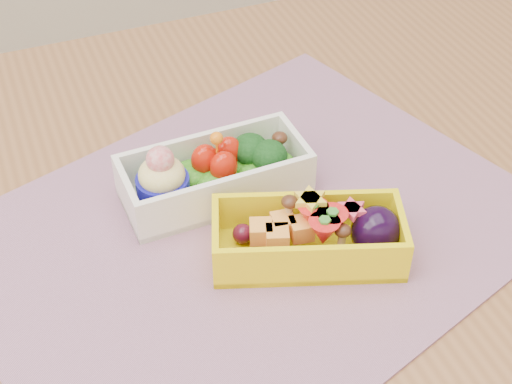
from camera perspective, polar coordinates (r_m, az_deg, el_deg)
name	(u,v)px	position (r m, az deg, el deg)	size (l,w,h in m)	color
table	(299,307)	(0.73, 3.22, -8.63)	(1.20, 0.80, 0.75)	brown
placemat	(250,231)	(0.66, -0.45, -2.94)	(0.47, 0.36, 0.00)	#A57292
bento_white	(214,174)	(0.68, -3.19, 1.34)	(0.17, 0.08, 0.07)	white
bento_yellow	(313,236)	(0.62, 4.28, -3.33)	(0.17, 0.12, 0.05)	yellow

